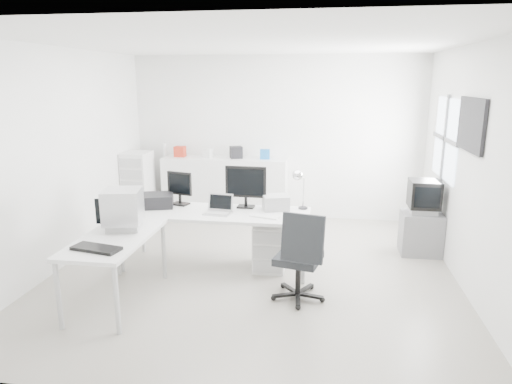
# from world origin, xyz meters

# --- Properties ---
(floor) EXTENTS (5.00, 5.00, 0.01)m
(floor) POSITION_xyz_m (0.00, 0.00, 0.00)
(floor) COLOR #B2ADA0
(floor) RESTS_ON ground
(ceiling) EXTENTS (5.00, 5.00, 0.01)m
(ceiling) POSITION_xyz_m (0.00, 0.00, 2.80)
(ceiling) COLOR white
(ceiling) RESTS_ON back_wall
(back_wall) EXTENTS (5.00, 0.02, 2.80)m
(back_wall) POSITION_xyz_m (0.00, 2.50, 1.40)
(back_wall) COLOR silver
(back_wall) RESTS_ON floor
(left_wall) EXTENTS (0.02, 5.00, 2.80)m
(left_wall) POSITION_xyz_m (-2.50, 0.00, 1.40)
(left_wall) COLOR silver
(left_wall) RESTS_ON floor
(right_wall) EXTENTS (0.02, 5.00, 2.80)m
(right_wall) POSITION_xyz_m (2.50, 0.00, 1.40)
(right_wall) COLOR silver
(right_wall) RESTS_ON floor
(window) EXTENTS (0.02, 1.20, 1.10)m
(window) POSITION_xyz_m (2.48, 1.20, 1.60)
(window) COLOR white
(window) RESTS_ON right_wall
(wall_picture) EXTENTS (0.04, 0.90, 0.60)m
(wall_picture) POSITION_xyz_m (2.47, 0.10, 1.90)
(wall_picture) COLOR black
(wall_picture) RESTS_ON right_wall
(main_desk) EXTENTS (2.40, 0.80, 0.75)m
(main_desk) POSITION_xyz_m (-0.51, 0.09, 0.38)
(main_desk) COLOR silver
(main_desk) RESTS_ON floor
(side_desk) EXTENTS (0.70, 1.40, 0.75)m
(side_desk) POSITION_xyz_m (-1.36, -1.01, 0.38)
(side_desk) COLOR silver
(side_desk) RESTS_ON floor
(drawer_pedestal) EXTENTS (0.40, 0.50, 0.60)m
(drawer_pedestal) POSITION_xyz_m (0.19, 0.14, 0.30)
(drawer_pedestal) COLOR silver
(drawer_pedestal) RESTS_ON floor
(inkjet_printer) EXTENTS (0.56, 0.49, 0.17)m
(inkjet_printer) POSITION_xyz_m (-1.36, 0.19, 0.83)
(inkjet_printer) COLOR black
(inkjet_printer) RESTS_ON main_desk
(lcd_monitor_small) EXTENTS (0.40, 0.30, 0.45)m
(lcd_monitor_small) POSITION_xyz_m (-1.06, 0.34, 0.98)
(lcd_monitor_small) COLOR black
(lcd_monitor_small) RESTS_ON main_desk
(lcd_monitor_large) EXTENTS (0.55, 0.24, 0.56)m
(lcd_monitor_large) POSITION_xyz_m (-0.16, 0.34, 1.03)
(lcd_monitor_large) COLOR black
(lcd_monitor_large) RESTS_ON main_desk
(laptop) EXTENTS (0.41, 0.42, 0.24)m
(laptop) POSITION_xyz_m (-0.46, -0.01, 0.87)
(laptop) COLOR #B7B7BA
(laptop) RESTS_ON main_desk
(white_keyboard) EXTENTS (0.39, 0.22, 0.02)m
(white_keyboard) POSITION_xyz_m (0.14, -0.06, 0.76)
(white_keyboard) COLOR silver
(white_keyboard) RESTS_ON main_desk
(white_mouse) EXTENTS (0.06, 0.06, 0.06)m
(white_mouse) POSITION_xyz_m (0.44, -0.01, 0.78)
(white_mouse) COLOR silver
(white_mouse) RESTS_ON main_desk
(laser_printer) EXTENTS (0.39, 0.36, 0.19)m
(laser_printer) POSITION_xyz_m (0.24, 0.31, 0.84)
(laser_printer) COLOR #A2A2A2
(laser_printer) RESTS_ON main_desk
(desk_lamp) EXTENTS (0.18, 0.18, 0.49)m
(desk_lamp) POSITION_xyz_m (0.59, 0.39, 1.00)
(desk_lamp) COLOR silver
(desk_lamp) RESTS_ON main_desk
(crt_monitor) EXTENTS (0.48, 0.48, 0.46)m
(crt_monitor) POSITION_xyz_m (-1.36, -0.76, 0.98)
(crt_monitor) COLOR #B7B7BA
(crt_monitor) RESTS_ON side_desk
(black_keyboard) EXTENTS (0.52, 0.29, 0.03)m
(black_keyboard) POSITION_xyz_m (-1.36, -1.41, 0.77)
(black_keyboard) COLOR black
(black_keyboard) RESTS_ON side_desk
(office_chair) EXTENTS (0.73, 0.73, 1.05)m
(office_chair) POSITION_xyz_m (0.61, -0.65, 0.53)
(office_chair) COLOR #222426
(office_chair) RESTS_ON floor
(tv_cabinet) EXTENTS (0.55, 0.45, 0.60)m
(tv_cabinet) POSITION_xyz_m (2.22, 0.97, 0.30)
(tv_cabinet) COLOR slate
(tv_cabinet) RESTS_ON floor
(crt_tv) EXTENTS (0.50, 0.48, 0.45)m
(crt_tv) POSITION_xyz_m (2.22, 0.97, 0.82)
(crt_tv) COLOR black
(crt_tv) RESTS_ON tv_cabinet
(sideboard) EXTENTS (2.15, 0.54, 1.08)m
(sideboard) POSITION_xyz_m (-0.86, 2.24, 0.54)
(sideboard) COLOR silver
(sideboard) RESTS_ON floor
(clutter_box_a) EXTENTS (0.18, 0.16, 0.18)m
(clutter_box_a) POSITION_xyz_m (-1.66, 2.24, 1.17)
(clutter_box_a) COLOR #AE2A18
(clutter_box_a) RESTS_ON sideboard
(clutter_box_b) EXTENTS (0.18, 0.17, 0.15)m
(clutter_box_b) POSITION_xyz_m (-1.16, 2.24, 1.15)
(clutter_box_b) COLOR silver
(clutter_box_b) RESTS_ON sideboard
(clutter_box_c) EXTENTS (0.25, 0.24, 0.20)m
(clutter_box_c) POSITION_xyz_m (-0.66, 2.24, 1.18)
(clutter_box_c) COLOR black
(clutter_box_c) RESTS_ON sideboard
(clutter_box_d) EXTENTS (0.17, 0.16, 0.16)m
(clutter_box_d) POSITION_xyz_m (-0.16, 2.24, 1.16)
(clutter_box_d) COLOR #175BA2
(clutter_box_d) RESTS_ON sideboard
(clutter_bottle) EXTENTS (0.07, 0.07, 0.22)m
(clutter_bottle) POSITION_xyz_m (-1.96, 2.28, 1.19)
(clutter_bottle) COLOR silver
(clutter_bottle) RESTS_ON sideboard
(filing_cabinet) EXTENTS (0.42, 0.50, 1.21)m
(filing_cabinet) POSITION_xyz_m (-2.28, 1.81, 0.60)
(filing_cabinet) COLOR silver
(filing_cabinet) RESTS_ON floor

